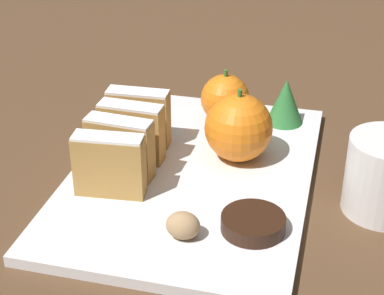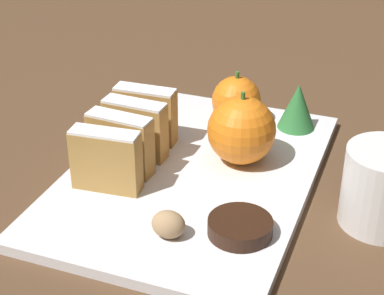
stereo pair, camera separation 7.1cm
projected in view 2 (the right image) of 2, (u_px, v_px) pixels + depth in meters
name	position (u px, v px, depth m)	size (l,w,h in m)	color
ground_plane	(192.00, 180.00, 0.73)	(6.00, 6.00, 0.00)	#513823
serving_platter	(192.00, 175.00, 0.73)	(0.26, 0.38, 0.01)	white
stollen_slice_front	(106.00, 160.00, 0.68)	(0.08, 0.03, 0.07)	#B28442
stollen_slice_second	(120.00, 144.00, 0.71)	(0.08, 0.03, 0.07)	#B28442
stollen_slice_third	(135.00, 129.00, 0.74)	(0.08, 0.03, 0.07)	#B28442
stollen_slice_fourth	(146.00, 115.00, 0.77)	(0.08, 0.03, 0.07)	#B28442
orange_near	(242.00, 130.00, 0.73)	(0.08, 0.08, 0.09)	orange
orange_far	(236.00, 100.00, 0.81)	(0.06, 0.06, 0.07)	orange
walnut	(168.00, 224.00, 0.61)	(0.03, 0.03, 0.03)	tan
chocolate_cookie	(240.00, 227.00, 0.62)	(0.06, 0.06, 0.02)	black
evergreen_sprig	(298.00, 106.00, 0.80)	(0.05, 0.05, 0.06)	#2D7538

